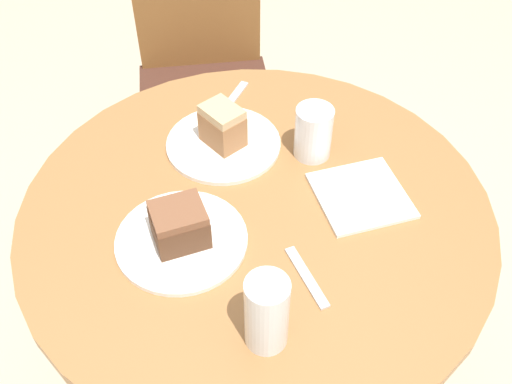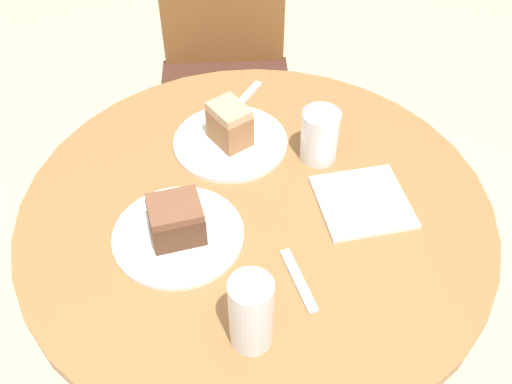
% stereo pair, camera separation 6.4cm
% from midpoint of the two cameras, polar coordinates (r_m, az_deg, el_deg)
% --- Properties ---
extents(table, '(0.91, 0.91, 0.77)m').
position_cam_midpoint_polar(table, '(1.32, -1.41, -7.59)').
color(table, '#9E6B3D').
rests_on(table, ground_plane).
extents(chair, '(0.47, 0.45, 0.97)m').
position_cam_midpoint_polar(chair, '(1.95, -5.96, 10.97)').
color(chair, brown).
rests_on(chair, ground_plane).
extents(plate_near, '(0.24, 0.24, 0.01)m').
position_cam_midpoint_polar(plate_near, '(1.28, -4.57, 4.56)').
color(plate_near, white).
rests_on(plate_near, table).
extents(plate_far, '(0.24, 0.24, 0.01)m').
position_cam_midpoint_polar(plate_far, '(1.10, -8.77, -4.61)').
color(plate_far, white).
rests_on(plate_far, table).
extents(cake_slice_near, '(0.09, 0.10, 0.09)m').
position_cam_midpoint_polar(cake_slice_near, '(1.25, -4.70, 6.26)').
color(cake_slice_near, '#9E6B42').
rests_on(cake_slice_near, plate_near).
extents(cake_slice_far, '(0.10, 0.09, 0.08)m').
position_cam_midpoint_polar(cake_slice_far, '(1.07, -9.03, -3.14)').
color(cake_slice_far, brown).
rests_on(cake_slice_far, plate_far).
extents(glass_lemonade, '(0.07, 0.07, 0.14)m').
position_cam_midpoint_polar(glass_lemonade, '(0.93, -1.01, -11.80)').
color(glass_lemonade, silver).
rests_on(glass_lemonade, table).
extents(glass_water, '(0.08, 0.08, 0.11)m').
position_cam_midpoint_polar(glass_water, '(1.23, 3.96, 5.38)').
color(glass_water, silver).
rests_on(glass_water, table).
extents(napkin_stack, '(0.17, 0.17, 0.01)m').
position_cam_midpoint_polar(napkin_stack, '(1.18, 8.43, -0.37)').
color(napkin_stack, white).
rests_on(napkin_stack, table).
extents(fork, '(0.12, 0.14, 0.00)m').
position_cam_midpoint_polar(fork, '(1.39, -3.84, 8.49)').
color(fork, silver).
rests_on(fork, table).
extents(spoon, '(0.04, 0.14, 0.00)m').
position_cam_midpoint_polar(spoon, '(1.05, 3.08, -8.14)').
color(spoon, silver).
rests_on(spoon, table).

